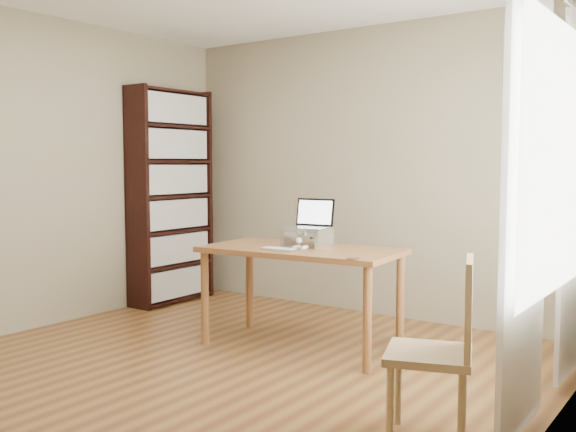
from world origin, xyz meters
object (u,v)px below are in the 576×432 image
object	(u,v)px
cat	(312,238)
chair	(443,345)
laptop	(311,221)
keyboard	(279,249)
bookshelf	(171,196)
desk	(301,260)

from	to	relation	value
cat	chair	xyz separation A→B (m)	(1.48, -1.10, -0.32)
laptop	cat	world-z (taller)	laptop
laptop	keyboard	world-z (taller)	laptop
laptop	chair	world-z (taller)	laptop
bookshelf	laptop	world-z (taller)	bookshelf
bookshelf	chair	world-z (taller)	bookshelf
desk	bookshelf	bearing A→B (deg)	158.31
laptop	keyboard	distance (m)	0.40
desk	cat	distance (m)	0.19
cat	chair	distance (m)	1.87
keyboard	chair	distance (m)	1.74
desk	chair	world-z (taller)	chair
keyboard	cat	world-z (taller)	cat
bookshelf	cat	size ratio (longest dim) A/B	4.40
bookshelf	keyboard	world-z (taller)	bookshelf
chair	bookshelf	bearing A→B (deg)	136.60
desk	chair	size ratio (longest dim) A/B	1.64
chair	cat	bearing A→B (deg)	124.41
bookshelf	desk	size ratio (longest dim) A/B	1.39
laptop	keyboard	size ratio (longest dim) A/B	1.25
bookshelf	keyboard	size ratio (longest dim) A/B	7.93
keyboard	chair	size ratio (longest dim) A/B	0.29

